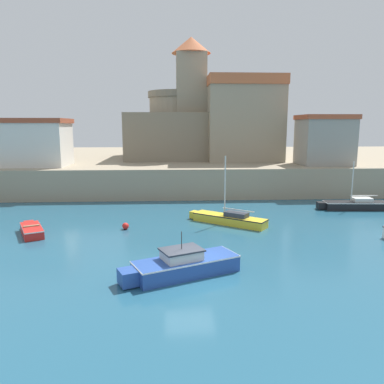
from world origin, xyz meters
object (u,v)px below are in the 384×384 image
(sailboat_black_2, at_px, (354,205))
(harbor_shed_mid_row, at_px, (325,140))
(motorboat_blue_1, at_px, (183,265))
(sailboat_yellow_3, at_px, (229,219))
(harbor_shed_near_wharf, at_px, (31,142))
(church, at_px, (231,117))
(dinghy_red_0, at_px, (32,230))
(mooring_buoy, at_px, (126,226))
(fortress, at_px, (178,132))

(sailboat_black_2, distance_m, harbor_shed_mid_row, 10.35)
(motorboat_blue_1, distance_m, harbor_shed_mid_row, 28.71)
(motorboat_blue_1, height_order, sailboat_yellow_3, sailboat_yellow_3)
(harbor_shed_near_wharf, distance_m, harbor_shed_mid_row, 32.00)
(church, bearing_deg, dinghy_red_0, -124.68)
(church, height_order, harbor_shed_near_wharf, church)
(dinghy_red_0, xyz_separation_m, harbor_shed_near_wharf, (-5.44, 15.78, 5.35))
(church, bearing_deg, sailboat_yellow_3, -98.93)
(harbor_shed_mid_row, bearing_deg, church, 130.68)
(dinghy_red_0, relative_size, harbor_shed_mid_row, 0.67)
(dinghy_red_0, distance_m, mooring_buoy, 6.39)
(harbor_shed_near_wharf, bearing_deg, church, 22.98)
(motorboat_blue_1, relative_size, sailboat_black_2, 0.99)
(motorboat_blue_1, relative_size, church, 0.36)
(mooring_buoy, height_order, harbor_shed_near_wharf, harbor_shed_near_wharf)
(mooring_buoy, relative_size, fortress, 0.04)
(mooring_buoy, relative_size, harbor_shed_mid_row, 0.08)
(mooring_buoy, xyz_separation_m, harbor_shed_mid_row, (20.25, 14.33, 5.64))
(dinghy_red_0, height_order, harbor_shed_mid_row, harbor_shed_mid_row)
(church, bearing_deg, harbor_shed_near_wharf, -157.02)
(harbor_shed_near_wharf, bearing_deg, sailboat_black_2, -16.42)
(mooring_buoy, distance_m, harbor_shed_near_wharf, 19.68)
(mooring_buoy, bearing_deg, church, 65.17)
(church, xyz_separation_m, harbor_shed_near_wharf, (-23.15, -9.82, -2.96))
(fortress, xyz_separation_m, harbor_shed_near_wharf, (-16.00, -9.93, -0.86))
(sailboat_black_2, bearing_deg, church, 113.56)
(harbor_shed_near_wharf, bearing_deg, mooring_buoy, -51.58)
(church, height_order, harbor_shed_mid_row, church)
(motorboat_blue_1, height_order, church, church)
(sailboat_black_2, distance_m, fortress, 25.40)
(sailboat_black_2, xyz_separation_m, fortress, (-15.47, 19.20, 6.10))
(sailboat_black_2, bearing_deg, motorboat_blue_1, -138.06)
(motorboat_blue_1, xyz_separation_m, sailboat_yellow_3, (3.79, 9.77, -0.12))
(dinghy_red_0, height_order, fortress, fortress)
(harbor_shed_mid_row, bearing_deg, motorboat_blue_1, -125.40)
(fortress, relative_size, harbor_shed_near_wharf, 1.64)
(dinghy_red_0, bearing_deg, church, 55.32)
(dinghy_red_0, height_order, motorboat_blue_1, motorboat_blue_1)
(motorboat_blue_1, bearing_deg, sailboat_black_2, 41.94)
(mooring_buoy, bearing_deg, motorboat_blue_1, -65.69)
(dinghy_red_0, relative_size, fortress, 0.29)
(mooring_buoy, distance_m, harbor_shed_mid_row, 25.44)
(mooring_buoy, height_order, church, church)
(sailboat_yellow_3, xyz_separation_m, harbor_shed_near_wharf, (-19.45, 13.70, 5.26))
(fortress, bearing_deg, motorboat_blue_1, -90.58)
(dinghy_red_0, bearing_deg, sailboat_black_2, 14.04)
(motorboat_blue_1, distance_m, fortress, 33.94)
(dinghy_red_0, relative_size, motorboat_blue_1, 0.62)
(sailboat_black_2, bearing_deg, dinghy_red_0, -165.96)
(dinghy_red_0, bearing_deg, sailboat_yellow_3, 8.45)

